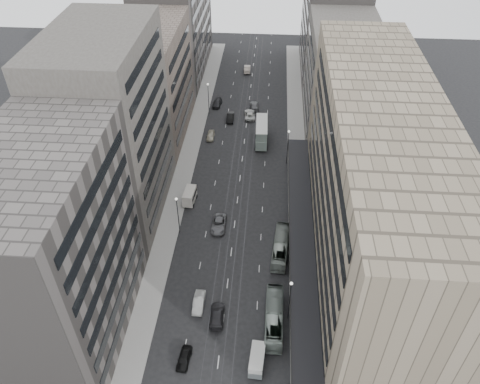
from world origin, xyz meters
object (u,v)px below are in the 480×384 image
(double_decker, at_px, (262,132))
(sedan_1, at_px, (199,302))
(vw_microbus, at_px, (257,360))
(panel_van, at_px, (190,196))
(bus_far, at_px, (281,247))
(sedan_2, at_px, (219,224))
(sedan_0, at_px, (184,358))
(bus_near, at_px, (274,317))

(double_decker, height_order, sedan_1, double_decker)
(vw_microbus, xyz_separation_m, panel_van, (-14.58, 33.77, 0.14))
(bus_far, height_order, vw_microbus, bus_far)
(bus_far, distance_m, sedan_2, 12.64)
(sedan_0, xyz_separation_m, sedan_1, (0.72, 9.54, 0.06))
(panel_van, distance_m, sedan_2, 9.28)
(bus_near, bearing_deg, double_decker, -85.27)
(bus_near, relative_size, bus_far, 1.05)
(sedan_1, bearing_deg, panel_van, 102.53)
(bus_near, xyz_separation_m, sedan_1, (-11.59, 2.46, -0.78))
(sedan_0, bearing_deg, panel_van, 103.03)
(double_decker, relative_size, sedan_1, 2.03)
(double_decker, bearing_deg, vw_microbus, -89.82)
(bus_far, bearing_deg, sedan_2, -21.16)
(panel_van, xyz_separation_m, sedan_2, (6.37, -6.71, -0.76))
(panel_van, height_order, sedan_2, panel_van)
(bus_near, height_order, bus_far, bus_near)
(sedan_0, bearing_deg, sedan_2, 91.51)
(bus_near, xyz_separation_m, bus_far, (0.91, 14.53, -0.08))
(vw_microbus, bearing_deg, panel_van, 117.81)
(double_decker, distance_m, vw_microbus, 56.10)
(panel_van, bearing_deg, vw_microbus, -62.34)
(bus_far, distance_m, sedan_1, 17.39)
(panel_van, relative_size, sedan_2, 0.82)
(vw_microbus, bearing_deg, double_decker, 95.98)
(panel_van, height_order, sedan_1, panel_van)
(bus_near, xyz_separation_m, sedan_2, (-10.42, 20.11, -0.76))
(bus_far, xyz_separation_m, sedan_0, (-13.23, -21.61, -0.76))
(bus_near, relative_size, double_decker, 1.19)
(sedan_2, bearing_deg, double_decker, 77.33)
(bus_far, relative_size, double_decker, 1.13)
(bus_far, relative_size, panel_van, 2.29)
(panel_van, height_order, sedan_0, panel_van)
(panel_van, bearing_deg, sedan_2, -42.15)
(double_decker, xyz_separation_m, panel_van, (-13.09, -22.30, -1.16))
(bus_far, relative_size, sedan_1, 2.29)
(sedan_0, bearing_deg, bus_far, 64.04)
(vw_microbus, bearing_deg, sedan_0, -174.87)
(bus_near, relative_size, vw_microbus, 2.30)
(double_decker, distance_m, panel_van, 25.88)
(bus_near, relative_size, sedan_0, 2.71)
(bus_near, bearing_deg, sedan_0, 30.29)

